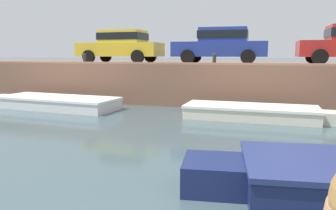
{
  "coord_description": "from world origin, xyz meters",
  "views": [
    {
      "loc": [
        1.84,
        -0.99,
        2.11
      ],
      "look_at": [
        0.25,
        4.06,
        1.29
      ],
      "focal_mm": 35.0,
      "sensor_mm": 36.0,
      "label": 1
    }
  ],
  "objects": [
    {
      "name": "far_wall_coping",
      "position": [
        0.0,
        11.72,
        1.76
      ],
      "size": [
        60.0,
        0.24,
        0.08
      ],
      "primitive_type": "cube",
      "color": "#9F6C52",
      "rests_on": "far_quay_wall"
    },
    {
      "name": "boat_moored_west_white",
      "position": [
        -6.38,
        9.89,
        0.23
      ],
      "size": [
        5.91,
        2.11,
        0.47
      ],
      "color": "white",
      "rests_on": "ground"
    },
    {
      "name": "far_quay_wall",
      "position": [
        0.0,
        14.6,
        0.86
      ],
      "size": [
        60.0,
        6.0,
        1.72
      ],
      "primitive_type": "cube",
      "color": "brown",
      "rests_on": "ground"
    },
    {
      "name": "boat_moored_central_cream",
      "position": [
        1.44,
        9.98,
        0.22
      ],
      "size": [
        5.11,
        1.58,
        0.45
      ],
      "color": "silver",
      "rests_on": "ground"
    },
    {
      "name": "mooring_bollard_mid",
      "position": [
        -0.3,
        11.85,
        1.95
      ],
      "size": [
        0.15,
        0.15,
        0.45
      ],
      "color": "#2D2B28",
      "rests_on": "far_quay_wall"
    },
    {
      "name": "ground_plane",
      "position": [
        0.0,
        5.8,
        0.0
      ],
      "size": [
        400.0,
        400.0,
        0.0
      ],
      "primitive_type": "plane",
      "color": "#3D5156"
    },
    {
      "name": "car_leftmost_yellow",
      "position": [
        -5.14,
        13.68,
        2.56
      ],
      "size": [
        4.03,
        1.92,
        1.54
      ],
      "color": "yellow",
      "rests_on": "far_quay_wall"
    },
    {
      "name": "mooring_bollard_west",
      "position": [
        -6.07,
        11.85,
        1.95
      ],
      "size": [
        0.15,
        0.15,
        0.45
      ],
      "color": "#2D2B28",
      "rests_on": "far_quay_wall"
    },
    {
      "name": "car_left_inner_blue",
      "position": [
        -0.32,
        13.68,
        2.56
      ],
      "size": [
        4.12,
        2.0,
        1.54
      ],
      "color": "#233893",
      "rests_on": "far_quay_wall"
    }
  ]
}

